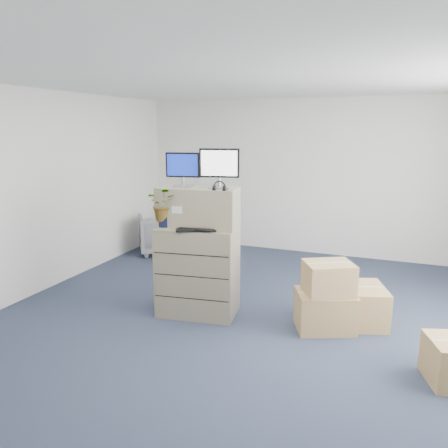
% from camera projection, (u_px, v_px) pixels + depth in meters
% --- Properties ---
extents(ground, '(7.00, 7.00, 0.00)m').
position_uv_depth(ground, '(237.00, 329.00, 5.05)').
color(ground, '#252F44').
rests_on(ground, ground).
extents(wall_back, '(6.00, 0.02, 2.80)m').
position_uv_depth(wall_back, '(303.00, 177.00, 7.93)').
color(wall_back, silver).
rests_on(wall_back, ground).
extents(filing_cabinet_lower, '(1.02, 0.71, 1.10)m').
position_uv_depth(filing_cabinet_lower, '(198.00, 271.00, 5.38)').
color(filing_cabinet_lower, gray).
rests_on(filing_cabinet_lower, ground).
extents(filing_cabinet_upper, '(1.00, 0.60, 0.47)m').
position_uv_depth(filing_cabinet_upper, '(198.00, 207.00, 5.26)').
color(filing_cabinet_upper, gray).
rests_on(filing_cabinet_upper, filing_cabinet_lower).
extents(monitor_left, '(0.41, 0.20, 0.41)m').
position_uv_depth(monitor_left, '(183.00, 168.00, 5.23)').
color(monitor_left, '#99999E').
rests_on(monitor_left, filing_cabinet_upper).
extents(monitor_right, '(0.47, 0.23, 0.46)m').
position_uv_depth(monitor_right, '(219.00, 166.00, 5.07)').
color(monitor_right, '#99999E').
rests_on(monitor_right, filing_cabinet_upper).
extents(headphones, '(0.15, 0.04, 0.14)m').
position_uv_depth(headphones, '(219.00, 187.00, 4.96)').
color(headphones, black).
rests_on(headphones, filing_cabinet_upper).
extents(keyboard, '(0.51, 0.36, 0.02)m').
position_uv_depth(keyboard, '(196.00, 229.00, 5.08)').
color(keyboard, black).
rests_on(keyboard, filing_cabinet_lower).
extents(mouse, '(0.09, 0.06, 0.03)m').
position_uv_depth(mouse, '(224.00, 230.00, 5.06)').
color(mouse, silver).
rests_on(mouse, filing_cabinet_lower).
extents(water_bottle, '(0.08, 0.08, 0.29)m').
position_uv_depth(water_bottle, '(200.00, 215.00, 5.24)').
color(water_bottle, gray).
rests_on(water_bottle, filing_cabinet_lower).
extents(phone_dock, '(0.06, 0.06, 0.13)m').
position_uv_depth(phone_dock, '(193.00, 222.00, 5.34)').
color(phone_dock, silver).
rests_on(phone_dock, filing_cabinet_lower).
extents(external_drive, '(0.22, 0.18, 0.06)m').
position_uv_depth(external_drive, '(224.00, 223.00, 5.33)').
color(external_drive, black).
rests_on(external_drive, filing_cabinet_lower).
extents(tissue_box, '(0.29, 0.17, 0.10)m').
position_uv_depth(tissue_box, '(225.00, 218.00, 5.24)').
color(tissue_box, '#3B6DC8').
rests_on(tissue_box, external_drive).
extents(potted_plant, '(0.43, 0.47, 0.40)m').
position_uv_depth(potted_plant, '(165.00, 209.00, 5.18)').
color(potted_plant, '#99AD8C').
rests_on(potted_plant, filing_cabinet_lower).
extents(office_chair, '(1.04, 1.02, 0.79)m').
position_uv_depth(office_chair, '(161.00, 232.00, 8.08)').
color(office_chair, slate).
rests_on(office_chair, ground).
extents(cardboard_boxes, '(2.04, 1.66, 0.81)m').
position_uv_depth(cardboard_boxes, '(360.00, 312.00, 4.83)').
color(cardboard_boxes, '#A37A4E').
rests_on(cardboard_boxes, ground).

